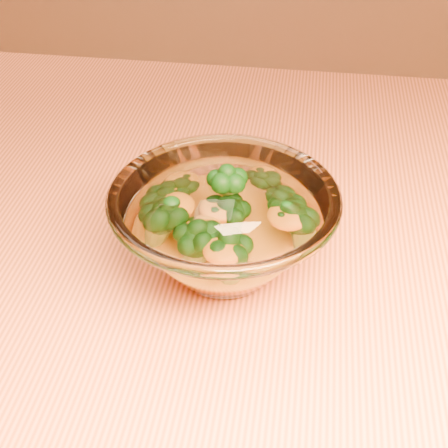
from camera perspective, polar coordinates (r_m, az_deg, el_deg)
The scene contains 4 objects.
table at distance 0.67m, azimuth -8.07°, elevation -7.76°, with size 1.20×0.80×0.75m.
glass_bowl at distance 0.54m, azimuth 0.00°, elevation -0.35°, with size 0.20×0.20×0.09m.
cheese_sauce at distance 0.55m, azimuth -0.00°, elevation -1.85°, with size 0.11×0.11×0.03m, color orange.
broccoli_heap at distance 0.53m, azimuth -0.26°, elevation 0.37°, with size 0.15×0.12×0.07m.
Camera 1 is at (0.16, -0.44, 1.13)m, focal length 50.00 mm.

